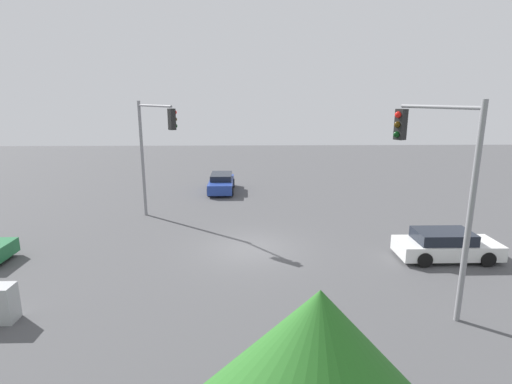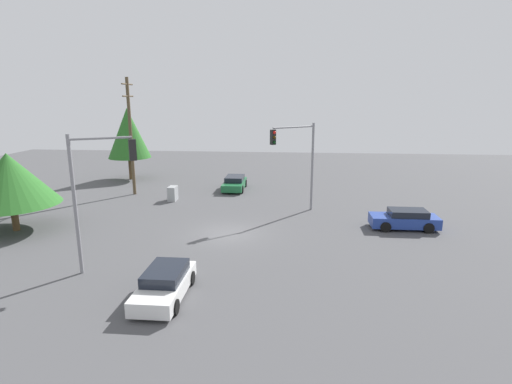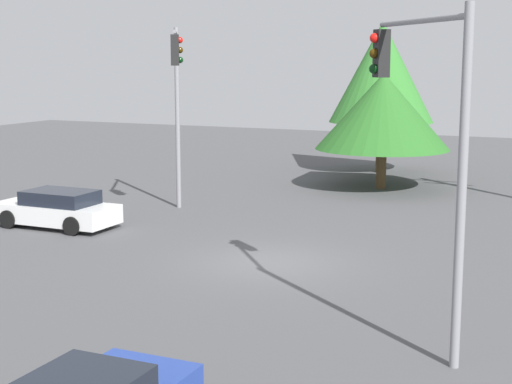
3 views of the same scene
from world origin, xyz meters
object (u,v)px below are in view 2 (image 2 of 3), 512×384
(sedan_blue, at_px, (405,219))
(sedan_white, at_px, (165,283))
(traffic_signal_cross, at_px, (97,180))
(sedan_green, at_px, (235,183))
(electrical_cabinet, at_px, (173,193))
(traffic_signal_main, at_px, (298,153))

(sedan_blue, height_order, sedan_white, sedan_blue)
(sedan_white, bearing_deg, traffic_signal_cross, -32.78)
(sedan_green, xyz_separation_m, electrical_cabinet, (4.63, -4.66, -0.02))
(sedan_white, distance_m, traffic_signal_main, 15.54)
(traffic_signal_main, relative_size, traffic_signal_cross, 0.97)
(sedan_blue, xyz_separation_m, electrical_cabinet, (-6.01, -17.61, -0.04))
(sedan_blue, xyz_separation_m, sedan_white, (10.59, -13.01, -0.03))
(sedan_white, xyz_separation_m, electrical_cabinet, (-16.61, -4.60, -0.01))
(traffic_signal_main, bearing_deg, sedan_green, -90.80)
(traffic_signal_cross, bearing_deg, sedan_green, 48.97)
(sedan_blue, height_order, electrical_cabinet, sedan_blue)
(sedan_white, bearing_deg, electrical_cabinet, -74.51)
(sedan_blue, xyz_separation_m, sedan_green, (-10.64, -12.95, -0.02))
(sedan_blue, bearing_deg, sedan_green, 50.59)
(sedan_green, height_order, sedan_white, sedan_white)
(traffic_signal_main, distance_m, traffic_signal_cross, 14.96)
(sedan_green, bearing_deg, traffic_signal_cross, 77.90)
(sedan_blue, relative_size, traffic_signal_cross, 0.63)
(sedan_green, bearing_deg, electrical_cabinet, 44.83)
(sedan_green, xyz_separation_m, traffic_signal_cross, (18.69, -4.01, 4.01))
(sedan_green, distance_m, electrical_cabinet, 6.56)
(sedan_green, bearing_deg, sedan_blue, 140.59)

